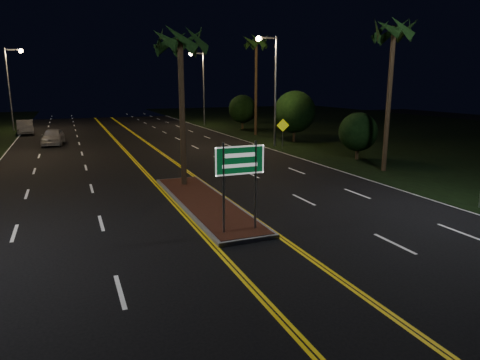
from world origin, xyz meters
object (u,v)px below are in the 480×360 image
car_far (25,126)px  streetlight_left_far (12,80)px  shrub_mid (295,112)px  streetlight_right_mid (272,78)px  shrub_far (243,109)px  median_island (204,203)px  palm_right_near (394,31)px  shrub_near (358,132)px  car_near (53,135)px  palm_median (180,41)px  highway_sign (240,169)px  streetlight_right_far (201,80)px  warning_sign (283,130)px  palm_right_far (256,43)px

car_far → streetlight_left_far: bearing=100.4°
shrub_mid → streetlight_right_mid: bearing=-149.4°
shrub_far → median_island: bearing=-115.4°
streetlight_left_far → palm_right_near: palm_right_near is taller
streetlight_right_mid → shrub_near: bearing=-70.2°
car_near → median_island: bearing=-68.1°
palm_right_near → shrub_near: (1.00, 4.00, -6.27)m
palm_median → shrub_far: size_ratio=2.10×
highway_sign → palm_median: palm_median is taller
streetlight_right_far → car_near: streetlight_right_far is taller
palm_median → warning_sign: size_ratio=3.36×
palm_right_far → streetlight_left_far: bearing=149.1°
palm_right_near → shrub_mid: (1.50, 14.00, -5.49)m
shrub_near → car_far: bearing=131.5°
car_near → warning_sign: bearing=-23.8°
palm_right_near → median_island: bearing=-166.5°
median_island → palm_right_near: size_ratio=1.10×
streetlight_right_far → car_far: 20.78m
streetlight_left_far → shrub_far: size_ratio=2.27×
palm_median → car_far: 31.62m
palm_right_near → car_far: 37.90m
median_island → streetlight_right_mid: (10.61, 15.00, 5.57)m
highway_sign → car_near: size_ratio=0.64×
streetlight_right_far → palm_median: bearing=-108.6°
highway_sign → streetlight_left_far: 42.67m
highway_sign → warning_sign: size_ratio=1.30×
palm_median → palm_right_far: (12.80, 19.50, 1.87)m
streetlight_right_mid → shrub_mid: (3.39, 2.00, -2.93)m
highway_sign → streetlight_left_far: bearing=104.4°
palm_median → car_near: palm_median is taller
median_island → car_near: size_ratio=2.06×
shrub_near → palm_median: bearing=-165.5°
median_island → shrub_mid: bearing=50.5°
palm_right_near → shrub_far: size_ratio=2.35×
palm_median → median_island: bearing=-90.0°
median_island → shrub_mid: 22.18m
streetlight_left_far → shrub_far: streetlight_left_far is taller
streetlight_left_far → shrub_mid: (24.61, -20.00, -2.93)m
shrub_mid → car_near: 21.56m
median_island → streetlight_left_far: 38.89m
streetlight_left_far → palm_right_near: bearing=-55.8°
palm_right_far → car_far: 25.79m
highway_sign → car_near: (-6.60, 27.28, -1.57)m
streetlight_right_far → palm_right_far: (2.19, -12.00, 3.49)m
palm_median → palm_right_far: size_ratio=0.81×
streetlight_right_mid → streetlight_right_far: (0.00, 20.00, 0.00)m
median_island → warning_sign: warning_sign is taller
highway_sign → palm_right_far: (12.80, 27.20, 6.74)m
palm_median → shrub_near: (13.50, 3.50, -5.33)m
median_island → streetlight_left_far: streetlight_left_far is taller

